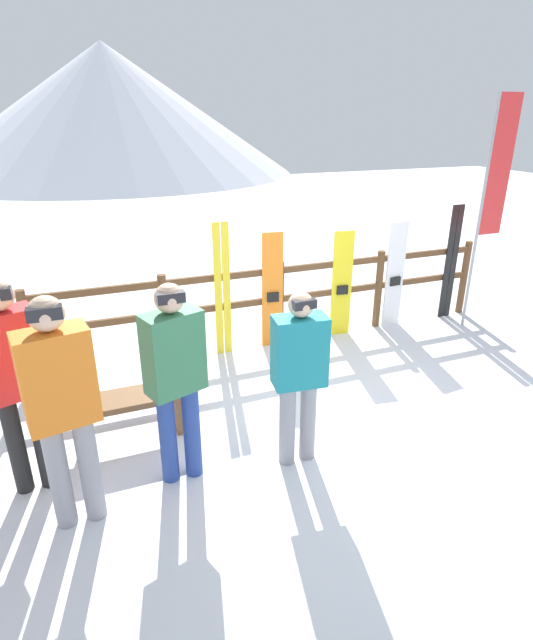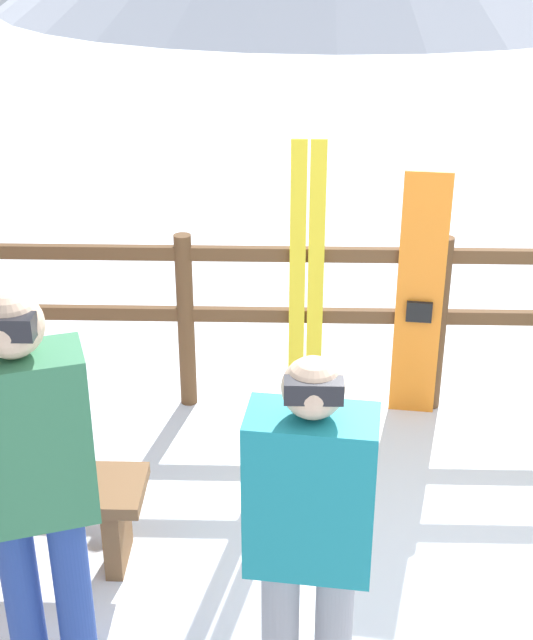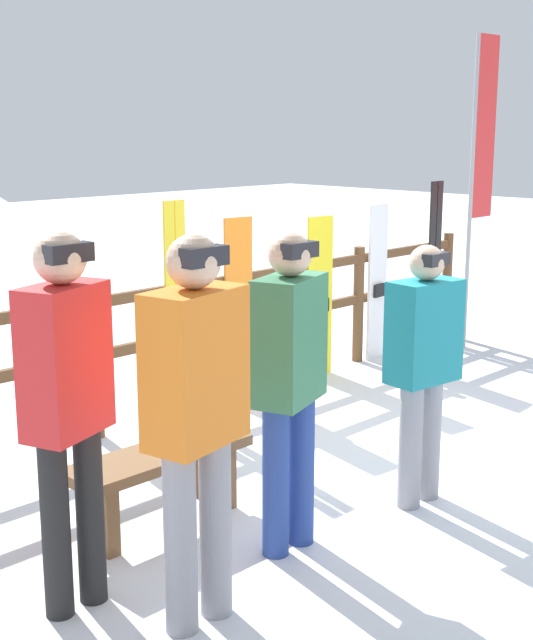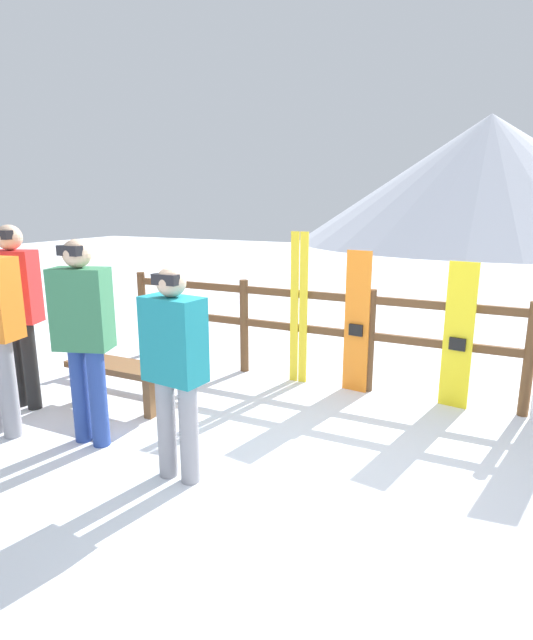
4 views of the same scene
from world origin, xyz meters
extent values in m
plane|color=white|center=(0.00, 0.00, 0.00)|extent=(40.00, 40.00, 0.00)
cone|color=silver|center=(0.00, 23.79, 3.00)|extent=(18.00, 18.00, 6.00)
cylinder|color=brown|center=(-2.96, 1.79, 0.55)|extent=(0.10, 0.10, 1.09)
cylinder|color=brown|center=(-1.48, 1.79, 0.55)|extent=(0.10, 0.10, 1.09)
cylinder|color=brown|center=(0.00, 1.79, 0.55)|extent=(0.10, 0.10, 1.09)
cylinder|color=brown|center=(1.48, 1.79, 0.55)|extent=(0.10, 0.10, 1.09)
cube|color=brown|center=(0.00, 1.79, 0.60)|extent=(5.93, 0.05, 0.08)
cube|color=brown|center=(0.00, 1.79, 0.98)|extent=(5.93, 0.05, 0.08)
cube|color=brown|center=(-2.07, 0.34, 0.40)|extent=(1.11, 0.36, 0.06)
cube|color=brown|center=(-2.49, 0.34, 0.19)|extent=(0.08, 0.29, 0.37)
cube|color=brown|center=(-1.66, 0.34, 0.19)|extent=(0.08, 0.29, 0.37)
cylinder|color=gray|center=(-2.48, -0.57, 0.43)|extent=(0.15, 0.15, 0.85)
cylinder|color=navy|center=(-1.87, -0.36, 0.41)|extent=(0.14, 0.14, 0.82)
cylinder|color=navy|center=(-1.68, -0.36, 0.41)|extent=(0.14, 0.14, 0.82)
cube|color=#33724C|center=(-1.77, -0.36, 1.14)|extent=(0.49, 0.36, 0.65)
sphere|color=#D8B293|center=(-1.77, -0.36, 1.57)|extent=(0.22, 0.22, 0.22)
cube|color=black|center=(-1.77, -0.43, 1.60)|extent=(0.20, 0.08, 0.08)
cylinder|color=gray|center=(-0.89, -0.51, 0.37)|extent=(0.14, 0.14, 0.75)
cylinder|color=gray|center=(-0.70, -0.51, 0.37)|extent=(0.14, 0.14, 0.75)
cube|color=teal|center=(-0.80, -0.51, 1.04)|extent=(0.45, 0.28, 0.59)
sphere|color=#D8B293|center=(-0.80, -0.51, 1.44)|extent=(0.20, 0.20, 0.20)
cube|color=black|center=(-0.80, -0.57, 1.47)|extent=(0.18, 0.07, 0.07)
cylinder|color=black|center=(-2.99, -0.07, 0.43)|extent=(0.13, 0.13, 0.85)
cylinder|color=black|center=(-2.81, -0.07, 0.43)|extent=(0.13, 0.13, 0.85)
cube|color=red|center=(-2.90, -0.07, 1.19)|extent=(0.46, 0.35, 0.68)
sphere|color=#D8B293|center=(-2.90, -0.07, 1.64)|extent=(0.23, 0.23, 0.23)
cube|color=black|center=(-2.90, -0.14, 1.67)|extent=(0.21, 0.08, 0.08)
cube|color=yellow|center=(-0.83, 1.74, 0.83)|extent=(0.09, 0.02, 1.66)
cube|color=yellow|center=(-0.72, 1.74, 0.83)|extent=(0.09, 0.02, 1.66)
cube|color=orange|center=(-0.13, 1.74, 0.74)|extent=(0.27, 0.06, 1.49)
cube|color=black|center=(-0.13, 1.71, 0.67)|extent=(0.15, 0.05, 0.12)
cube|color=yellow|center=(0.86, 1.74, 0.71)|extent=(0.27, 0.06, 1.42)
cube|color=black|center=(0.86, 1.71, 0.64)|extent=(0.15, 0.05, 0.12)
camera|label=1|loc=(-2.34, -3.74, 2.79)|focal=28.00mm
camera|label=2|loc=(-0.88, -2.92, 2.84)|focal=50.00mm
camera|label=3|loc=(-4.97, -3.34, 2.20)|focal=50.00mm
camera|label=4|loc=(1.19, -3.19, 1.96)|focal=28.00mm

